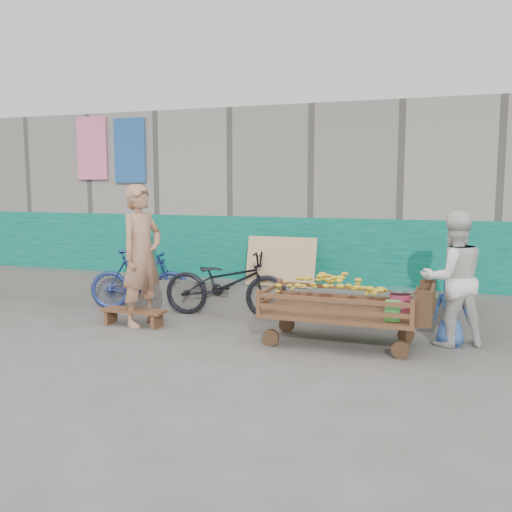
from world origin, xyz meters
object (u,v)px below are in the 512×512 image
(bench, at_px, (133,314))
(bicycle_blue, at_px, (140,280))
(vendor_man, at_px, (142,256))
(child, at_px, (451,310))
(woman, at_px, (453,279))
(bicycle_dark, at_px, (226,283))
(banana_cart, at_px, (337,298))

(bench, xyz_separation_m, bicycle_blue, (-0.44, 0.92, 0.29))
(vendor_man, height_order, bicycle_blue, vendor_man)
(vendor_man, relative_size, child, 2.22)
(woman, bearing_deg, bicycle_blue, -31.50)
(bicycle_dark, height_order, bicycle_blue, bicycle_dark)
(bench, distance_m, bicycle_blue, 1.06)
(banana_cart, bearing_deg, child, 17.10)
(bench, distance_m, child, 4.03)
(woman, xyz_separation_m, bicycle_blue, (-4.44, 0.45, -0.33))
(banana_cart, distance_m, vendor_man, 2.65)
(child, distance_m, bicycle_blue, 4.47)
(banana_cart, xyz_separation_m, woman, (1.27, 0.43, 0.23))
(banana_cart, distance_m, bicycle_dark, 1.99)
(bench, relative_size, child, 1.05)
(bench, height_order, vendor_man, vendor_man)
(child, relative_size, bicycle_blue, 0.56)
(woman, relative_size, bicycle_blue, 1.05)
(vendor_man, bearing_deg, banana_cart, -77.86)
(vendor_man, bearing_deg, bench, 142.38)
(bench, distance_m, woman, 4.07)
(banana_cart, distance_m, woman, 1.36)
(woman, height_order, bicycle_dark, woman)
(banana_cart, xyz_separation_m, bicycle_dark, (-1.77, 0.90, -0.08))
(bicycle_blue, bearing_deg, child, -115.53)
(woman, bearing_deg, vendor_man, -20.04)
(child, height_order, bicycle_dark, bicycle_dark)
(banana_cart, xyz_separation_m, bench, (-2.73, -0.03, -0.40))
(woman, distance_m, bicycle_dark, 3.09)
(woman, bearing_deg, bicycle_dark, -34.38)
(bench, relative_size, woman, 0.57)
(woman, distance_m, child, 0.36)
(banana_cart, relative_size, bench, 2.18)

